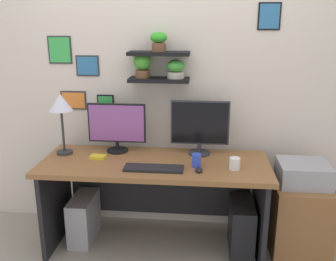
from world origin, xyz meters
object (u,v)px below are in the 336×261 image
drawer_cabinet (298,217)px  computer_mouse (199,170)px  keyboard (154,168)px  scissors_tray (98,157)px  desk_lamp (61,106)px  monitor_right (200,126)px  coffee_mug (235,164)px  monitor_left (117,126)px  printer (303,173)px  desk (156,182)px  pen_cup (196,160)px  computer_tower_right (241,228)px  computer_tower_left (84,218)px

drawer_cabinet → computer_mouse: bearing=-164.8°
keyboard → scissors_tray: (-0.48, 0.19, 0.00)m
keyboard → computer_mouse: 0.33m
desk_lamp → computer_mouse: bearing=-14.2°
monitor_right → coffee_mug: size_ratio=5.28×
monitor_left → printer: monitor_left is taller
keyboard → drawer_cabinet: bearing=10.5°
monitor_left → coffee_mug: 1.02m
monitor_right → desk: bearing=-155.0°
keyboard → printer: (1.14, 0.21, -0.08)m
monitor_right → pen_cup: monitor_right is taller
monitor_left → computer_mouse: monitor_left is taller
monitor_left → scissors_tray: (-0.12, -0.19, -0.21)m
desk → pen_cup: pen_cup is taller
desk → computer_tower_right: bearing=-6.8°
scissors_tray → computer_tower_left: bearing=172.6°
pen_cup → scissors_tray: 0.80m
scissors_tray → monitor_right: bearing=13.2°
computer_tower_left → pen_cup: bearing=-7.4°
monitor_right → desk_lamp: bearing=-174.6°
computer_mouse → computer_tower_right: size_ratio=0.20×
monitor_left → computer_tower_right: monitor_left is taller
keyboard → desk_lamp: bearing=160.6°
monitor_left → keyboard: (0.36, -0.38, -0.21)m
desk → drawer_cabinet: 1.18m
monitor_left → coffee_mug: size_ratio=5.36×
desk → desk_lamp: bearing=175.9°
pen_cup → computer_tower_left: pen_cup is taller
monitor_right → coffee_mug: 0.46m
monitor_left → scissors_tray: bearing=-122.0°
monitor_left → computer_tower_right: (1.04, -0.24, -0.75)m
scissors_tray → drawer_cabinet: size_ratio=0.20×
desk → monitor_left: bearing=155.0°
printer → computer_mouse: bearing=-164.8°
keyboard → drawer_cabinet: 1.25m
desk → computer_mouse: (0.35, -0.23, 0.22)m
monitor_left → computer_mouse: size_ratio=5.36×
drawer_cabinet → desk_lamp: bearing=178.1°
computer_tower_right → desk_lamp: bearing=174.6°
monitor_right → computer_tower_left: monitor_right is taller
coffee_mug → computer_tower_left: 1.38m
monitor_left → computer_mouse: 0.82m
coffee_mug → printer: bearing=15.4°
keyboard → drawer_cabinet: (1.14, 0.21, -0.46)m
coffee_mug → scissors_tray: 1.08m
monitor_left → printer: bearing=-6.5°
coffee_mug → desk: bearing=165.5°
printer → monitor_right: bearing=168.2°
scissors_tray → drawer_cabinet: scissors_tray is taller
keyboard → drawer_cabinet: size_ratio=0.74×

